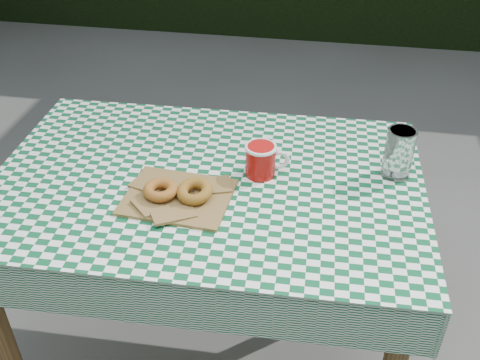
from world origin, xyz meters
name	(u,v)px	position (x,y,z in m)	size (l,w,h in m)	color
ground	(220,311)	(0.00, 0.00, 0.00)	(60.00, 60.00, 0.00)	#565651
table	(211,275)	(0.01, -0.18, 0.38)	(1.20, 0.80, 0.75)	brown
tablecloth	(207,180)	(0.01, -0.18, 0.75)	(1.22, 0.82, 0.01)	#0C4E2B
paper_bag	(178,196)	(-0.04, -0.28, 0.76)	(0.28, 0.22, 0.01)	olive
bagel_front	(160,190)	(-0.09, -0.29, 0.79)	(0.09, 0.09, 0.03)	#A16121
bagel_back	(195,191)	(0.00, -0.28, 0.79)	(0.10, 0.10, 0.03)	#98661F
coffee_mug	(260,160)	(0.16, -0.13, 0.80)	(0.17, 0.17, 0.10)	#9E0D0A
drinking_glass	(399,153)	(0.54, -0.06, 0.83)	(0.08, 0.08, 0.15)	white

